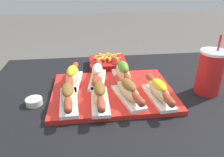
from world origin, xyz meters
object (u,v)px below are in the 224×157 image
at_px(drink_cup, 210,72).
at_px(fries_basket, 108,63).
at_px(hot_dog_5, 97,74).
at_px(hot_dog_6, 123,72).
at_px(hot_dog_1, 100,94).
at_px(hot_dog_2, 128,90).
at_px(hot_dog_0, 68,95).
at_px(hot_dog_4, 72,76).
at_px(serving_tray, 113,92).
at_px(sauce_bowl, 34,101).
at_px(hot_dog_3, 159,90).

height_order(drink_cup, fries_basket, drink_cup).
relative_size(hot_dog_5, hot_dog_6, 0.99).
relative_size(hot_dog_1, hot_dog_2, 1.03).
xyz_separation_m(hot_dog_1, fries_basket, (0.06, 0.36, -0.03)).
xyz_separation_m(drink_cup, fries_basket, (-0.36, 0.30, -0.07)).
bearing_deg(hot_dog_5, hot_dog_6, -0.48).
height_order(hot_dog_0, hot_dog_4, hot_dog_4).
xyz_separation_m(hot_dog_5, fries_basket, (0.06, 0.20, -0.03)).
distance_m(serving_tray, sauce_bowl, 0.29).
bearing_deg(fries_basket, hot_dog_6, -76.92).
bearing_deg(hot_dog_3, hot_dog_1, -179.20).
bearing_deg(hot_dog_2, serving_tray, 124.13).
bearing_deg(hot_dog_3, hot_dog_5, 142.16).
bearing_deg(drink_cup, hot_dog_2, -172.51).
relative_size(hot_dog_5, drink_cup, 0.98).
distance_m(hot_dog_3, fries_basket, 0.39).
relative_size(hot_dog_3, drink_cup, 0.98).
height_order(hot_dog_1, hot_dog_6, hot_dog_6).
height_order(hot_dog_2, sauce_bowl, hot_dog_2).
bearing_deg(sauce_bowl, fries_basket, 46.58).
bearing_deg(hot_dog_4, fries_basket, 51.04).
bearing_deg(hot_dog_4, hot_dog_5, 4.19).
distance_m(hot_dog_3, hot_dog_5, 0.27).
xyz_separation_m(serving_tray, sauce_bowl, (-0.29, -0.04, 0.00)).
height_order(serving_tray, hot_dog_2, hot_dog_2).
xyz_separation_m(hot_dog_3, fries_basket, (-0.15, 0.36, -0.03)).
distance_m(hot_dog_1, fries_basket, 0.37).
bearing_deg(hot_dog_4, hot_dog_0, -92.96).
distance_m(hot_dog_5, drink_cup, 0.44).
bearing_deg(sauce_bowl, hot_dog_5, 26.96).
xyz_separation_m(hot_dog_0, fries_basket, (0.17, 0.35, -0.03)).
xyz_separation_m(serving_tray, hot_dog_5, (-0.05, 0.08, 0.04)).
bearing_deg(serving_tray, hot_dog_5, 123.68).
distance_m(serving_tray, hot_dog_1, 0.11).
xyz_separation_m(hot_dog_4, drink_cup, (0.53, -0.10, 0.03)).
bearing_deg(hot_dog_3, drink_cup, 14.15).
distance_m(hot_dog_4, sauce_bowl, 0.18).
bearing_deg(hot_dog_2, sauce_bowl, 174.75).
bearing_deg(hot_dog_2, hot_dog_0, -178.20).
bearing_deg(serving_tray, hot_dog_0, -154.82).
relative_size(hot_dog_2, fries_basket, 1.23).
bearing_deg(hot_dog_3, sauce_bowl, 174.50).
relative_size(hot_dog_2, hot_dog_4, 0.98).
distance_m(hot_dog_1, hot_dog_2, 0.10).
bearing_deg(hot_dog_5, hot_dog_3, -37.84).
bearing_deg(fries_basket, hot_dog_3, -67.63).
relative_size(hot_dog_2, hot_dog_6, 0.98).
relative_size(hot_dog_5, fries_basket, 1.25).
xyz_separation_m(hot_dog_2, hot_dog_4, (-0.20, 0.14, 0.00)).
bearing_deg(hot_dog_1, hot_dog_0, 175.68).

